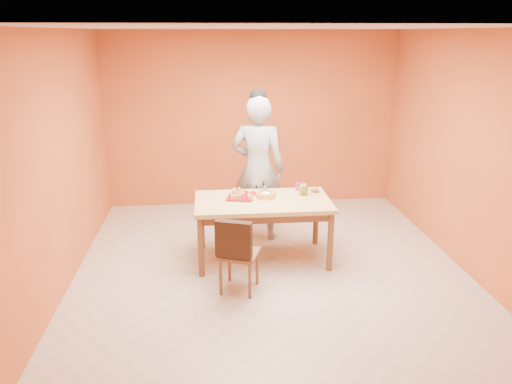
{
  "coord_description": "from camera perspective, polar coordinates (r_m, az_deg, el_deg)",
  "views": [
    {
      "loc": [
        -0.68,
        -5.21,
        2.65
      ],
      "look_at": [
        -0.15,
        0.3,
        0.88
      ],
      "focal_mm": 35.0,
      "sensor_mm": 36.0,
      "label": 1
    }
  ],
  "objects": [
    {
      "name": "dining_chair",
      "position": [
        5.29,
        -1.94,
        -6.91
      ],
      "size": [
        0.51,
        0.57,
        0.86
      ],
      "rotation": [
        0.0,
        0.0,
        -0.34
      ],
      "color": "brown",
      "rests_on": "floor"
    },
    {
      "name": "ceiling",
      "position": [
        5.25,
        2.02,
        18.27
      ],
      "size": [
        5.0,
        5.0,
        0.0
      ],
      "primitive_type": "plane",
      "rotation": [
        3.14,
        0.0,
        0.0
      ],
      "color": "silver",
      "rests_on": "wall_back"
    },
    {
      "name": "cake_server",
      "position": [
        6.1,
        1.05,
        0.43
      ],
      "size": [
        0.07,
        0.26,
        0.01
      ],
      "primitive_type": "cube",
      "rotation": [
        0.0,
        0.0,
        -0.09
      ],
      "color": "silver",
      "rests_on": "sponge_cake"
    },
    {
      "name": "wall_right",
      "position": [
        6.12,
        23.32,
        4.0
      ],
      "size": [
        0.0,
        5.0,
        5.0
      ],
      "primitive_type": "plane",
      "rotation": [
        1.57,
        0.0,
        -1.57
      ],
      "color": "#DA6332",
      "rests_on": "floor"
    },
    {
      "name": "pastry_pile",
      "position": [
        5.96,
        -1.8,
        -0.11
      ],
      "size": [
        0.27,
        0.27,
        0.09
      ],
      "primitive_type": null,
      "color": "tan",
      "rests_on": "pastry_platter"
    },
    {
      "name": "sponge_cake",
      "position": [
        5.94,
        1.15,
        -0.41
      ],
      "size": [
        0.31,
        0.31,
        0.06
      ],
      "primitive_type": "cylinder",
      "rotation": [
        0.0,
        0.0,
        0.35
      ],
      "color": "orange",
      "rests_on": "white_cake_plate"
    },
    {
      "name": "red_dinner_plate",
      "position": [
        6.11,
        -0.91,
        -0.21
      ],
      "size": [
        0.3,
        0.3,
        0.01
      ],
      "primitive_type": "cylinder",
      "rotation": [
        0.0,
        0.0,
        -0.41
      ],
      "color": "maroon",
      "rests_on": "dining_table"
    },
    {
      "name": "pastry_platter",
      "position": [
        5.98,
        -1.8,
        -0.6
      ],
      "size": [
        0.37,
        0.37,
        0.02
      ],
      "primitive_type": "cube",
      "rotation": [
        0.0,
        0.0,
        -0.25
      ],
      "color": "maroon",
      "rests_on": "dining_table"
    },
    {
      "name": "person",
      "position": [
        6.52,
        0.22,
        2.69
      ],
      "size": [
        0.79,
        0.62,
        1.91
      ],
      "primitive_type": "imported",
      "rotation": [
        0.0,
        0.0,
        2.88
      ],
      "color": "#9D9C9F",
      "rests_on": "floor"
    },
    {
      "name": "floor",
      "position": [
        5.88,
        1.73,
        -9.04
      ],
      "size": [
        5.0,
        5.0,
        0.0
      ],
      "primitive_type": "plane",
      "color": "#BEB5A2",
      "rests_on": "ground"
    },
    {
      "name": "checker_tin",
      "position": [
        6.24,
        6.76,
        0.13
      ],
      "size": [
        0.11,
        0.11,
        0.03
      ],
      "primitive_type": "cylinder",
      "rotation": [
        0.0,
        0.0,
        0.13
      ],
      "color": "#341A0E",
      "rests_on": "dining_table"
    },
    {
      "name": "wall_back",
      "position": [
        7.85,
        -0.48,
        8.22
      ],
      "size": [
        4.5,
        0.0,
        4.5
      ],
      "primitive_type": "plane",
      "rotation": [
        1.57,
        0.0,
        0.0
      ],
      "color": "#DA6332",
      "rests_on": "floor"
    },
    {
      "name": "white_cake_plate",
      "position": [
        5.95,
        1.14,
        -0.72
      ],
      "size": [
        0.32,
        0.32,
        0.01
      ],
      "primitive_type": "cylinder",
      "rotation": [
        0.0,
        0.0,
        0.06
      ],
      "color": "white",
      "rests_on": "dining_table"
    },
    {
      "name": "wall_left",
      "position": [
        5.59,
        -21.69,
        3.02
      ],
      "size": [
        0.0,
        5.0,
        5.0
      ],
      "primitive_type": "plane",
      "rotation": [
        1.57,
        0.0,
        1.57
      ],
      "color": "#DA6332",
      "rests_on": "floor"
    },
    {
      "name": "dining_table",
      "position": [
        5.94,
        0.78,
        -1.78
      ],
      "size": [
        1.6,
        0.9,
        0.76
      ],
      "color": "#D0BC6D",
      "rests_on": "floor"
    },
    {
      "name": "egg_ornament",
      "position": [
        6.1,
        5.46,
        0.34
      ],
      "size": [
        0.14,
        0.12,
        0.15
      ],
      "primitive_type": "ellipsoid",
      "rotation": [
        0.0,
        0.0,
        -0.19
      ],
      "color": "olive",
      "rests_on": "dining_table"
    },
    {
      "name": "magenta_glass",
      "position": [
        6.28,
        4.82,
        0.63
      ],
      "size": [
        0.09,
        0.09,
        0.1
      ],
      "primitive_type": "cylinder",
      "rotation": [
        0.0,
        0.0,
        0.34
      ],
      "color": "#B41B6C",
      "rests_on": "dining_table"
    }
  ]
}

